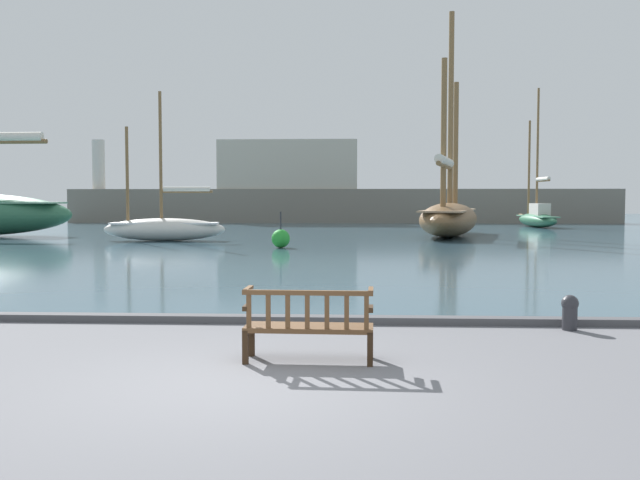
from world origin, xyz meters
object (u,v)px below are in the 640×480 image
(sailboat_far_port, at_px, (449,215))
(channel_buoy, at_px, (281,238))
(park_bench, at_px, (309,324))
(sailboat_nearest_starboard, at_px, (537,216))
(mooring_bollard, at_px, (570,311))
(sailboat_far_starboard, at_px, (165,227))

(sailboat_far_port, relative_size, channel_buoy, 8.00)
(park_bench, bearing_deg, sailboat_nearest_starboard, 72.25)
(park_bench, height_order, channel_buoy, channel_buoy)
(park_bench, distance_m, sailboat_nearest_starboard, 42.29)
(sailboat_nearest_starboard, xyz_separation_m, mooring_bollard, (-9.00, -37.94, -0.51))
(sailboat_far_starboard, relative_size, mooring_bollard, 12.43)
(sailboat_nearest_starboard, xyz_separation_m, channel_buoy, (-15.28, -21.08, -0.36))
(park_bench, bearing_deg, sailboat_far_starboard, 109.25)
(sailboat_nearest_starboard, xyz_separation_m, sailboat_far_port, (-7.53, -12.17, 0.36))
(park_bench, bearing_deg, channel_buoy, 97.10)
(mooring_bollard, bearing_deg, sailboat_far_starboard, 119.74)
(park_bench, relative_size, sailboat_nearest_starboard, 0.17)
(sailboat_nearest_starboard, height_order, mooring_bollard, sailboat_nearest_starboard)
(sailboat_far_port, distance_m, channel_buoy, 11.83)
(sailboat_nearest_starboard, bearing_deg, park_bench, -107.75)
(sailboat_far_starboard, bearing_deg, channel_buoy, -36.66)
(park_bench, relative_size, channel_buoy, 1.13)
(sailboat_far_port, relative_size, sailboat_far_starboard, 1.68)
(park_bench, xyz_separation_m, sailboat_nearest_starboard, (12.89, 40.27, 0.34))
(sailboat_nearest_starboard, height_order, sailboat_far_port, sailboat_far_port)
(channel_buoy, bearing_deg, sailboat_far_port, 48.97)
(sailboat_nearest_starboard, distance_m, channel_buoy, 26.04)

